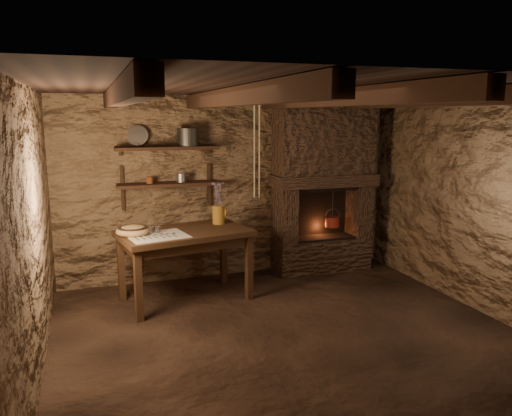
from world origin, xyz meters
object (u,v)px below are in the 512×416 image
object	(u,v)px
red_pot	(332,221)
iron_stockpot	(188,138)
work_table	(185,263)
wooden_bowl	(133,231)
stoneware_jug	(219,206)

from	to	relation	value
red_pot	iron_stockpot	bearing A→B (deg)	176.52
work_table	wooden_bowl	distance (m)	0.72
work_table	iron_stockpot	distance (m)	1.56
wooden_bowl	stoneware_jug	bearing A→B (deg)	14.10
work_table	red_pot	world-z (taller)	red_pot
work_table	stoneware_jug	distance (m)	0.81
work_table	iron_stockpot	size ratio (longest dim) A/B	5.97
wooden_bowl	iron_stockpot	distance (m)	1.42
wooden_bowl	iron_stockpot	world-z (taller)	iron_stockpot
work_table	red_pot	xyz separation A→B (m)	(2.16, 0.51, 0.25)
stoneware_jug	red_pot	xyz separation A→B (m)	(1.69, 0.27, -0.36)
wooden_bowl	red_pot	distance (m)	2.80
work_table	stoneware_jug	world-z (taller)	stoneware_jug
iron_stockpot	red_pot	xyz separation A→B (m)	(1.97, -0.12, -1.17)
wooden_bowl	iron_stockpot	size ratio (longest dim) A/B	1.39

